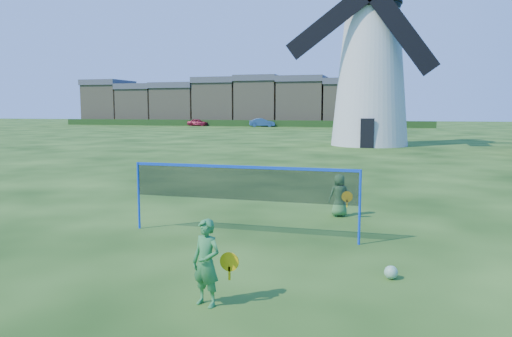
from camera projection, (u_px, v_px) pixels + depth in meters
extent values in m
plane|color=black|center=(240.00, 243.00, 10.11)|extent=(220.00, 220.00, 0.00)
ellipsoid|color=black|center=(373.00, 4.00, 36.05)|extent=(4.12, 4.12, 3.09)
cylinder|color=black|center=(373.00, 4.00, 36.05)|extent=(4.28, 4.28, 0.17)
cube|color=black|center=(367.00, 133.00, 34.50)|extent=(0.95, 0.11, 2.10)
cube|color=black|center=(369.00, 81.00, 34.61)|extent=(0.67, 0.11, 0.86)
cube|color=black|center=(371.00, 37.00, 34.68)|extent=(0.57, 0.11, 0.76)
cube|color=black|center=(328.00, 23.00, 34.91)|extent=(6.17, 0.10, 5.05)
cube|color=black|center=(403.00, 31.00, 33.60)|extent=(5.05, 0.10, 6.17)
cylinder|color=blue|center=(139.00, 196.00, 11.22)|extent=(0.05, 0.05, 1.55)
cylinder|color=blue|center=(360.00, 207.00, 9.88)|extent=(0.05, 0.05, 1.55)
cube|color=black|center=(242.00, 184.00, 10.51)|extent=(5.00, 0.01, 0.70)
cube|color=blue|center=(242.00, 167.00, 10.46)|extent=(5.00, 0.02, 0.06)
imported|color=#348240|center=(206.00, 263.00, 6.81)|extent=(0.52, 0.42, 1.24)
cylinder|color=yellow|center=(229.00, 262.00, 6.91)|extent=(0.28, 0.02, 0.28)
cube|color=yellow|center=(229.00, 273.00, 6.93)|extent=(0.03, 0.02, 0.20)
imported|color=#478540|center=(339.00, 195.00, 12.55)|extent=(0.63, 0.53, 1.10)
cylinder|color=yellow|center=(347.00, 197.00, 12.27)|extent=(0.28, 0.02, 0.28)
cube|color=yellow|center=(347.00, 203.00, 12.30)|extent=(0.03, 0.02, 0.20)
sphere|color=green|center=(391.00, 272.00, 7.94)|extent=(0.22, 0.22, 0.22)
cube|color=#8C7F5D|center=(109.00, 105.00, 91.54)|extent=(6.76, 8.00, 7.07)
cube|color=#4C4C54|center=(108.00, 83.00, 91.05)|extent=(7.06, 8.40, 1.00)
cube|color=#8C7F5D|center=(142.00, 107.00, 89.73)|extent=(6.46, 8.00, 6.25)
cube|color=#4C4C54|center=(142.00, 87.00, 89.30)|extent=(6.76, 8.40, 1.00)
cube|color=#8C7F5D|center=(179.00, 107.00, 87.75)|extent=(7.69, 8.00, 6.36)
cube|color=#4C4C54|center=(179.00, 86.00, 87.30)|extent=(7.99, 8.40, 1.00)
cube|color=#8C7F5D|center=(219.00, 104.00, 85.62)|extent=(7.20, 8.00, 7.14)
cube|color=#4C4C54|center=(219.00, 81.00, 85.12)|extent=(7.50, 8.40, 1.00)
cube|color=#8C7F5D|center=(260.00, 104.00, 83.63)|extent=(6.90, 8.00, 7.36)
cube|color=#4C4C54|center=(260.00, 79.00, 83.12)|extent=(7.20, 8.40, 1.00)
cube|color=#8C7F5D|center=(303.00, 104.00, 81.64)|extent=(7.41, 8.00, 7.13)
cube|color=#4C4C54|center=(303.00, 80.00, 81.15)|extent=(7.71, 8.40, 1.00)
cube|color=#8C7F5D|center=(347.00, 106.00, 79.70)|extent=(6.64, 8.00, 6.63)
cube|color=#4C4C54|center=(347.00, 82.00, 79.24)|extent=(6.94, 8.40, 1.00)
cube|color=#193814|center=(234.00, 123.00, 79.03)|extent=(62.00, 0.80, 1.00)
imported|color=maroon|center=(198.00, 122.00, 79.99)|extent=(3.52, 1.67, 1.16)
imported|color=#2B4D81|center=(262.00, 123.00, 76.22)|extent=(4.24, 2.58, 1.32)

